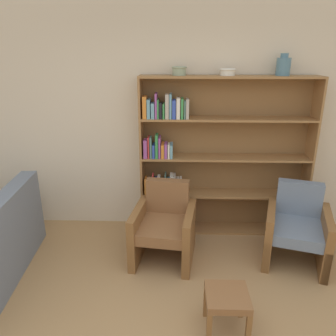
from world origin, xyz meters
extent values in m
cube|color=beige|center=(0.00, 2.45, 1.38)|extent=(12.00, 0.06, 2.75)
cube|color=olive|center=(-0.49, 2.26, 0.96)|extent=(0.02, 0.30, 1.93)
cube|color=olive|center=(1.52, 2.26, 0.96)|extent=(0.02, 0.30, 1.93)
cube|color=olive|center=(0.52, 2.26, 1.91)|extent=(1.98, 0.30, 0.02)
cube|color=olive|center=(0.52, 2.26, 0.01)|extent=(1.98, 0.30, 0.03)
cube|color=brown|center=(0.52, 2.40, 0.96)|extent=(1.98, 0.01, 1.93)
cube|color=white|center=(-0.44, 2.20, 0.14)|extent=(0.04, 0.15, 0.22)
cube|color=gold|center=(-0.39, 2.19, 0.11)|extent=(0.04, 0.12, 0.18)
cube|color=gold|center=(-0.36, 2.19, 0.15)|extent=(0.03, 0.13, 0.24)
cube|color=red|center=(-0.32, 2.20, 0.12)|extent=(0.03, 0.15, 0.19)
cube|color=#388C47|center=(-0.28, 2.22, 0.11)|extent=(0.03, 0.19, 0.16)
cube|color=#994C99|center=(-0.24, 2.21, 0.13)|extent=(0.03, 0.17, 0.21)
cube|color=#4C756B|center=(-0.21, 2.19, 0.15)|extent=(0.02, 0.13, 0.24)
cube|color=gold|center=(-0.18, 2.23, 0.11)|extent=(0.03, 0.20, 0.17)
cube|color=black|center=(-0.14, 2.20, 0.16)|extent=(0.03, 0.14, 0.26)
cube|color=black|center=(-0.11, 2.21, 0.15)|extent=(0.03, 0.17, 0.25)
cube|color=orange|center=(-0.07, 2.23, 0.12)|extent=(0.04, 0.20, 0.19)
cube|color=#669EB2|center=(-0.02, 2.20, 0.15)|extent=(0.04, 0.14, 0.25)
cube|color=red|center=(0.02, 2.21, 0.16)|extent=(0.04, 0.16, 0.28)
cube|color=orange|center=(0.06, 2.20, 0.11)|extent=(0.03, 0.14, 0.17)
cube|color=#4C756B|center=(0.10, 2.22, 0.14)|extent=(0.03, 0.19, 0.23)
cube|color=#994C99|center=(0.13, 2.22, 0.16)|extent=(0.02, 0.19, 0.28)
cube|color=olive|center=(0.52, 2.26, 0.51)|extent=(1.98, 0.30, 0.02)
cube|color=orange|center=(-0.44, 2.20, 0.62)|extent=(0.02, 0.15, 0.20)
cube|color=white|center=(-0.41, 2.20, 0.61)|extent=(0.04, 0.15, 0.19)
cube|color=#334CB2|center=(-0.38, 2.19, 0.62)|extent=(0.02, 0.12, 0.20)
cube|color=red|center=(-0.35, 2.19, 0.65)|extent=(0.02, 0.12, 0.26)
cube|color=#334CB2|center=(-0.32, 2.22, 0.61)|extent=(0.03, 0.18, 0.19)
cube|color=white|center=(-0.28, 2.20, 0.63)|extent=(0.03, 0.14, 0.23)
cube|color=#388C47|center=(-0.24, 2.19, 0.60)|extent=(0.04, 0.13, 0.16)
cube|color=#4C756B|center=(-0.20, 2.21, 0.65)|extent=(0.02, 0.16, 0.26)
cube|color=#669EB2|center=(-0.17, 2.21, 0.61)|extent=(0.04, 0.17, 0.19)
cube|color=white|center=(-0.12, 2.21, 0.64)|extent=(0.04, 0.16, 0.25)
cube|color=#B2A899|center=(-0.09, 2.19, 0.65)|extent=(0.02, 0.13, 0.25)
cube|color=#B2A899|center=(-0.05, 2.19, 0.62)|extent=(0.04, 0.12, 0.21)
cube|color=white|center=(-0.01, 2.21, 0.62)|extent=(0.03, 0.16, 0.20)
cube|color=olive|center=(0.52, 2.26, 0.98)|extent=(1.98, 0.30, 0.02)
cube|color=#994C99|center=(-0.43, 2.19, 1.10)|extent=(0.04, 0.13, 0.22)
cube|color=red|center=(-0.40, 2.20, 1.12)|extent=(0.02, 0.15, 0.25)
cube|color=#4C756B|center=(-0.37, 2.19, 1.11)|extent=(0.02, 0.13, 0.25)
cube|color=#334CB2|center=(-0.34, 2.21, 1.07)|extent=(0.03, 0.17, 0.16)
cube|color=#388C47|center=(-0.30, 2.20, 1.13)|extent=(0.03, 0.14, 0.28)
cube|color=#994C99|center=(-0.27, 2.21, 1.11)|extent=(0.02, 0.17, 0.25)
cube|color=orange|center=(-0.23, 2.22, 1.07)|extent=(0.03, 0.19, 0.17)
cube|color=#994C99|center=(-0.19, 2.20, 1.08)|extent=(0.03, 0.15, 0.18)
cube|color=white|center=(-0.16, 2.19, 1.07)|extent=(0.02, 0.12, 0.17)
cube|color=#669EB2|center=(-0.13, 2.22, 1.07)|extent=(0.03, 0.19, 0.16)
cube|color=olive|center=(0.52, 2.26, 1.45)|extent=(1.98, 0.30, 0.02)
cube|color=orange|center=(-0.43, 2.21, 1.58)|extent=(0.04, 0.16, 0.25)
cube|color=#669EB2|center=(-0.39, 2.23, 1.56)|extent=(0.04, 0.20, 0.21)
cube|color=#669EB2|center=(-0.34, 2.20, 1.54)|extent=(0.04, 0.15, 0.17)
cube|color=#994C99|center=(-0.30, 2.22, 1.60)|extent=(0.02, 0.19, 0.28)
cube|color=#388C47|center=(-0.28, 2.21, 1.56)|extent=(0.02, 0.17, 0.21)
cube|color=black|center=(-0.25, 2.20, 1.55)|extent=(0.03, 0.14, 0.18)
cube|color=#388C47|center=(-0.22, 2.21, 1.54)|extent=(0.02, 0.17, 0.17)
cube|color=#B2A899|center=(-0.18, 2.20, 1.59)|extent=(0.04, 0.15, 0.27)
cube|color=#669EB2|center=(-0.14, 2.22, 1.60)|extent=(0.02, 0.19, 0.28)
cube|color=#334CB2|center=(-0.10, 2.20, 1.56)|extent=(0.04, 0.14, 0.21)
cube|color=white|center=(-0.05, 2.20, 1.57)|extent=(0.04, 0.14, 0.23)
cube|color=#388C47|center=(-0.01, 2.22, 1.57)|extent=(0.03, 0.19, 0.23)
cube|color=#4C756B|center=(0.02, 2.21, 1.56)|extent=(0.02, 0.17, 0.20)
cube|color=#B2A899|center=(0.05, 2.21, 1.57)|extent=(0.03, 0.16, 0.22)
cylinder|color=gray|center=(-0.05, 2.26, 1.97)|extent=(0.15, 0.15, 0.09)
torus|color=gray|center=(-0.05, 2.26, 2.01)|extent=(0.17, 0.17, 0.02)
cylinder|color=silver|center=(0.48, 2.26, 1.96)|extent=(0.16, 0.16, 0.07)
torus|color=silver|center=(0.48, 2.26, 1.99)|extent=(0.18, 0.18, 0.02)
cylinder|color=slate|center=(1.09, 2.26, 2.02)|extent=(0.15, 0.15, 0.19)
cylinder|color=slate|center=(1.09, 2.26, 2.14)|extent=(0.08, 0.08, 0.05)
cube|color=slate|center=(-1.73, 1.22, 0.64)|extent=(0.30, 1.62, 0.45)
cube|color=slate|center=(-2.15, 1.93, 0.29)|extent=(0.93, 0.19, 0.57)
cube|color=tan|center=(-1.87, 1.44, 0.59)|extent=(0.20, 0.37, 0.37)
cube|color=brown|center=(0.04, 1.26, 0.18)|extent=(0.08, 0.08, 0.35)
cube|color=brown|center=(-0.52, 1.34, 0.18)|extent=(0.08, 0.08, 0.35)
cube|color=brown|center=(0.12, 1.87, 0.18)|extent=(0.08, 0.08, 0.35)
cube|color=brown|center=(-0.44, 1.94, 0.18)|extent=(0.08, 0.08, 0.35)
cube|color=brown|center=(-0.20, 1.60, 0.38)|extent=(0.56, 0.70, 0.12)
cube|color=brown|center=(-0.16, 1.88, 0.62)|extent=(0.49, 0.18, 0.41)
cube|color=brown|center=(0.08, 1.56, 0.30)|extent=(0.17, 0.68, 0.59)
cube|color=brown|center=(-0.48, 1.64, 0.30)|extent=(0.17, 0.68, 0.59)
cube|color=brown|center=(1.41, 1.23, 0.18)|extent=(0.09, 0.09, 0.35)
cube|color=brown|center=(0.87, 1.39, 0.18)|extent=(0.09, 0.09, 0.35)
cube|color=brown|center=(1.59, 1.81, 0.18)|extent=(0.09, 0.09, 0.35)
cube|color=brown|center=(1.05, 1.98, 0.18)|extent=(0.09, 0.09, 0.35)
cube|color=slate|center=(1.23, 1.60, 0.38)|extent=(0.65, 0.75, 0.12)
cube|color=slate|center=(1.31, 1.87, 0.62)|extent=(0.49, 0.26, 0.41)
cube|color=brown|center=(1.50, 1.52, 0.30)|extent=(0.28, 0.67, 0.59)
cube|color=brown|center=(0.96, 1.68, 0.30)|extent=(0.28, 0.67, 0.59)
cube|color=brown|center=(0.20, 0.76, 0.15)|extent=(0.04, 0.04, 0.30)
cube|color=brown|center=(0.50, 0.76, 0.15)|extent=(0.04, 0.04, 0.30)
cube|color=brown|center=(0.20, 0.46, 0.15)|extent=(0.04, 0.04, 0.30)
cube|color=brown|center=(0.50, 0.46, 0.15)|extent=(0.04, 0.04, 0.30)
cube|color=brown|center=(0.35, 0.61, 0.33)|extent=(0.34, 0.34, 0.06)
camera|label=1|loc=(-0.06, -1.51, 2.18)|focal=35.00mm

